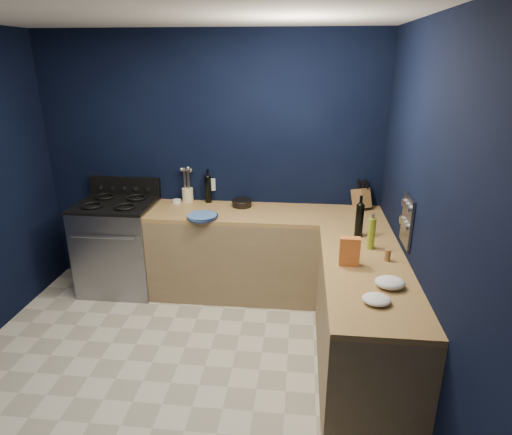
# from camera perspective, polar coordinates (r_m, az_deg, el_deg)

# --- Properties ---
(floor) EXTENTS (3.50, 3.50, 0.02)m
(floor) POSITION_cam_1_polar(r_m,az_deg,el_deg) (3.63, -11.00, -20.48)
(floor) COLOR beige
(floor) RESTS_ON ground
(ceiling) EXTENTS (3.50, 3.50, 0.02)m
(ceiling) POSITION_cam_1_polar(r_m,az_deg,el_deg) (2.79, -14.90, 25.23)
(ceiling) COLOR silver
(ceiling) RESTS_ON ground
(wall_back) EXTENTS (3.50, 0.02, 2.60)m
(wall_back) POSITION_cam_1_polar(r_m,az_deg,el_deg) (4.59, -5.91, 7.01)
(wall_back) COLOR black
(wall_back) RESTS_ON ground
(wall_right) EXTENTS (0.02, 3.50, 2.60)m
(wall_right) POSITION_cam_1_polar(r_m,az_deg,el_deg) (2.94, 22.04, -2.00)
(wall_right) COLOR black
(wall_right) RESTS_ON ground
(cab_back) EXTENTS (2.30, 0.63, 0.86)m
(cab_back) POSITION_cam_1_polar(r_m,az_deg,el_deg) (4.49, 1.21, -4.96)
(cab_back) COLOR #856F4E
(cab_back) RESTS_ON floor
(top_back) EXTENTS (2.30, 0.63, 0.04)m
(top_back) POSITION_cam_1_polar(r_m,az_deg,el_deg) (4.32, 1.25, 0.45)
(top_back) COLOR brown
(top_back) RESTS_ON cab_back
(cab_right) EXTENTS (0.63, 1.67, 0.86)m
(cab_right) POSITION_cam_1_polar(r_m,az_deg,el_deg) (3.51, 13.68, -13.36)
(cab_right) COLOR #856F4E
(cab_right) RESTS_ON floor
(top_right) EXTENTS (0.63, 1.67, 0.04)m
(top_right) POSITION_cam_1_polar(r_m,az_deg,el_deg) (3.29, 14.32, -6.78)
(top_right) COLOR brown
(top_right) RESTS_ON cab_right
(gas_range) EXTENTS (0.76, 0.66, 0.92)m
(gas_range) POSITION_cam_1_polar(r_m,az_deg,el_deg) (4.82, -17.28, -3.71)
(gas_range) COLOR gray
(gas_range) RESTS_ON floor
(oven_door) EXTENTS (0.59, 0.02, 0.42)m
(oven_door) POSITION_cam_1_polar(r_m,az_deg,el_deg) (4.56, -18.76, -5.39)
(oven_door) COLOR black
(oven_door) RESTS_ON gas_range
(cooktop) EXTENTS (0.76, 0.66, 0.03)m
(cooktop) POSITION_cam_1_polar(r_m,az_deg,el_deg) (4.66, -17.88, 1.65)
(cooktop) COLOR black
(cooktop) RESTS_ON gas_range
(backguard) EXTENTS (0.76, 0.06, 0.20)m
(backguard) POSITION_cam_1_polar(r_m,az_deg,el_deg) (4.89, -16.65, 3.93)
(backguard) COLOR black
(backguard) RESTS_ON gas_range
(spice_panel) EXTENTS (0.02, 0.28, 0.38)m
(spice_panel) POSITION_cam_1_polar(r_m,az_deg,el_deg) (3.47, 19.06, -0.43)
(spice_panel) COLOR gray
(spice_panel) RESTS_ON wall_right
(wall_outlet) EXTENTS (0.09, 0.02, 0.13)m
(wall_outlet) POSITION_cam_1_polar(r_m,az_deg,el_deg) (4.63, -5.87, 4.30)
(wall_outlet) COLOR white
(wall_outlet) RESTS_ON wall_back
(plate_stack) EXTENTS (0.33, 0.33, 0.04)m
(plate_stack) POSITION_cam_1_polar(r_m,az_deg,el_deg) (4.17, -7.03, 0.13)
(plate_stack) COLOR teal
(plate_stack) RESTS_ON top_back
(ramekin) EXTENTS (0.11, 0.11, 0.03)m
(ramekin) POSITION_cam_1_polar(r_m,az_deg,el_deg) (4.66, -10.29, 2.09)
(ramekin) COLOR white
(ramekin) RESTS_ON top_back
(utensil_crock) EXTENTS (0.13, 0.13, 0.15)m
(utensil_crock) POSITION_cam_1_polar(r_m,az_deg,el_deg) (4.67, -8.87, 2.92)
(utensil_crock) COLOR beige
(utensil_crock) RESTS_ON top_back
(wine_bottle_back) EXTENTS (0.08, 0.08, 0.28)m
(wine_bottle_back) POSITION_cam_1_polar(r_m,az_deg,el_deg) (4.60, -6.24, 3.65)
(wine_bottle_back) COLOR black
(wine_bottle_back) RESTS_ON top_back
(lemon_basket) EXTENTS (0.22, 0.22, 0.08)m
(lemon_basket) POSITION_cam_1_polar(r_m,az_deg,el_deg) (4.47, -1.84, 1.91)
(lemon_basket) COLOR black
(lemon_basket) RESTS_ON top_back
(knife_block) EXTENTS (0.21, 0.25, 0.24)m
(knife_block) POSITION_cam_1_polar(r_m,az_deg,el_deg) (4.54, 13.53, 2.44)
(knife_block) COLOR brown
(knife_block) RESTS_ON top_back
(wine_bottle_right) EXTENTS (0.09, 0.09, 0.28)m
(wine_bottle_right) POSITION_cam_1_polar(r_m,az_deg,el_deg) (3.78, 13.29, -0.42)
(wine_bottle_right) COLOR black
(wine_bottle_right) RESTS_ON top_right
(oil_bottle) EXTENTS (0.07, 0.07, 0.25)m
(oil_bottle) POSITION_cam_1_polar(r_m,az_deg,el_deg) (3.57, 14.79, -2.03)
(oil_bottle) COLOR olive
(oil_bottle) RESTS_ON top_right
(spice_jar_near) EXTENTS (0.06, 0.06, 0.11)m
(spice_jar_near) POSITION_cam_1_polar(r_m,az_deg,el_deg) (3.50, 11.48, -3.54)
(spice_jar_near) COLOR olive
(spice_jar_near) RESTS_ON top_right
(spice_jar_far) EXTENTS (0.05, 0.05, 0.09)m
(spice_jar_far) POSITION_cam_1_polar(r_m,az_deg,el_deg) (3.42, 16.75, -4.70)
(spice_jar_far) COLOR olive
(spice_jar_far) RESTS_ON top_right
(crouton_bag) EXTENTS (0.15, 0.07, 0.22)m
(crouton_bag) POSITION_cam_1_polar(r_m,az_deg,el_deg) (3.26, 12.06, -4.33)
(crouton_bag) COLOR #B6142F
(crouton_bag) RESTS_ON top_right
(towel_front) EXTENTS (0.22, 0.20, 0.07)m
(towel_front) POSITION_cam_1_polar(r_m,az_deg,el_deg) (3.05, 17.01, -8.10)
(towel_front) COLOR white
(towel_front) RESTS_ON top_right
(towel_end) EXTENTS (0.22, 0.21, 0.05)m
(towel_end) POSITION_cam_1_polar(r_m,az_deg,el_deg) (2.85, 15.40, -10.23)
(towel_end) COLOR white
(towel_end) RESTS_ON top_right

